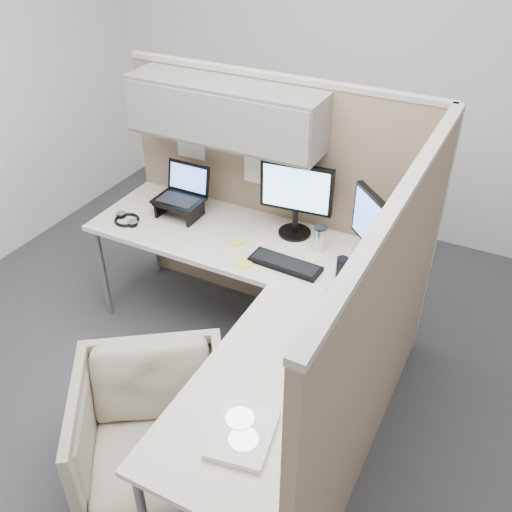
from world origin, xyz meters
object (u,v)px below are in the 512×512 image
at_px(office_chair, 154,428).
at_px(keyboard, 285,264).
at_px(desk, 250,294).
at_px(monitor_left, 296,194).

bearing_deg(office_chair, keyboard, 44.17).
bearing_deg(office_chair, desk, 46.71).
bearing_deg(desk, office_chair, -98.48).
xyz_separation_m(office_chair, monitor_left, (0.11, 1.37, 0.64)).
relative_size(monitor_left, keyboard, 1.12).
xyz_separation_m(monitor_left, keyboard, (0.09, -0.33, -0.26)).
xyz_separation_m(desk, keyboard, (0.09, 0.27, 0.05)).
distance_m(desk, monitor_left, 0.68).
relative_size(office_chair, monitor_left, 1.57).
bearing_deg(monitor_left, office_chair, -100.44).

